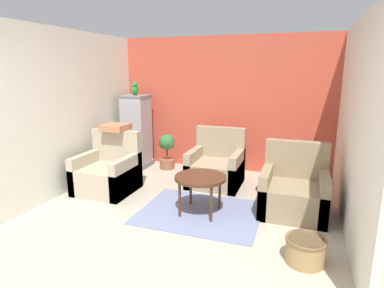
{
  "coord_description": "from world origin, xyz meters",
  "views": [
    {
      "loc": [
        1.47,
        -2.38,
        1.92
      ],
      "look_at": [
        0.0,
        1.78,
        0.88
      ],
      "focal_mm": 30.0,
      "sensor_mm": 36.0,
      "label": 1
    }
  ],
  "objects_px": {
    "armchair_middle": "(216,168)",
    "parrot": "(135,89)",
    "potted_plant": "(167,149)",
    "armchair_left": "(108,173)",
    "coffee_table": "(200,180)",
    "birdcage": "(137,132)",
    "armchair_right": "(294,192)",
    "wicker_basket": "(305,250)"
  },
  "relations": [
    {
      "from": "coffee_table",
      "to": "potted_plant",
      "type": "relative_size",
      "value": 1.01
    },
    {
      "from": "coffee_table",
      "to": "wicker_basket",
      "type": "height_order",
      "value": "coffee_table"
    },
    {
      "from": "armchair_middle",
      "to": "parrot",
      "type": "height_order",
      "value": "parrot"
    },
    {
      "from": "coffee_table",
      "to": "armchair_middle",
      "type": "distance_m",
      "value": 1.18
    },
    {
      "from": "wicker_basket",
      "to": "armchair_right",
      "type": "bearing_deg",
      "value": 98.04
    },
    {
      "from": "wicker_basket",
      "to": "armchair_left",
      "type": "bearing_deg",
      "value": 160.82
    },
    {
      "from": "coffee_table",
      "to": "wicker_basket",
      "type": "distance_m",
      "value": 1.58
    },
    {
      "from": "wicker_basket",
      "to": "coffee_table",
      "type": "bearing_deg",
      "value": 151.22
    },
    {
      "from": "birdcage",
      "to": "potted_plant",
      "type": "height_order",
      "value": "birdcage"
    },
    {
      "from": "armchair_middle",
      "to": "potted_plant",
      "type": "relative_size",
      "value": 1.38
    },
    {
      "from": "coffee_table",
      "to": "armchair_left",
      "type": "xyz_separation_m",
      "value": [
        -1.66,
        0.3,
        -0.18
      ]
    },
    {
      "from": "armchair_middle",
      "to": "parrot",
      "type": "bearing_deg",
      "value": 163.81
    },
    {
      "from": "armchair_left",
      "to": "armchair_right",
      "type": "bearing_deg",
      "value": 2.9
    },
    {
      "from": "coffee_table",
      "to": "armchair_middle",
      "type": "bearing_deg",
      "value": 94.83
    },
    {
      "from": "coffee_table",
      "to": "birdcage",
      "type": "distance_m",
      "value": 2.53
    },
    {
      "from": "armchair_middle",
      "to": "armchair_left",
      "type": "bearing_deg",
      "value": -151.02
    },
    {
      "from": "coffee_table",
      "to": "parrot",
      "type": "bearing_deg",
      "value": 138.21
    },
    {
      "from": "coffee_table",
      "to": "armchair_right",
      "type": "distance_m",
      "value": 1.28
    },
    {
      "from": "potted_plant",
      "to": "armchair_middle",
      "type": "bearing_deg",
      "value": -25.17
    },
    {
      "from": "birdcage",
      "to": "wicker_basket",
      "type": "distance_m",
      "value": 4.09
    },
    {
      "from": "armchair_right",
      "to": "potted_plant",
      "type": "xyz_separation_m",
      "value": [
        -2.44,
        1.26,
        0.1
      ]
    },
    {
      "from": "coffee_table",
      "to": "wicker_basket",
      "type": "bearing_deg",
      "value": -28.78
    },
    {
      "from": "coffee_table",
      "to": "birdcage",
      "type": "height_order",
      "value": "birdcage"
    },
    {
      "from": "coffee_table",
      "to": "armchair_middle",
      "type": "xyz_separation_m",
      "value": [
        -0.1,
        1.17,
        -0.18
      ]
    },
    {
      "from": "armchair_right",
      "to": "armchair_middle",
      "type": "relative_size",
      "value": 1.0
    },
    {
      "from": "armchair_middle",
      "to": "parrot",
      "type": "distance_m",
      "value": 2.24
    },
    {
      "from": "parrot",
      "to": "potted_plant",
      "type": "height_order",
      "value": "parrot"
    },
    {
      "from": "armchair_middle",
      "to": "coffee_table",
      "type": "bearing_deg",
      "value": -85.17
    },
    {
      "from": "coffee_table",
      "to": "birdcage",
      "type": "xyz_separation_m",
      "value": [
        -1.88,
        1.68,
        0.23
      ]
    },
    {
      "from": "armchair_left",
      "to": "wicker_basket",
      "type": "distance_m",
      "value": 3.19
    },
    {
      "from": "armchair_right",
      "to": "birdcage",
      "type": "bearing_deg",
      "value": 158.11
    },
    {
      "from": "birdcage",
      "to": "armchair_middle",
      "type": "bearing_deg",
      "value": -16.12
    },
    {
      "from": "armchair_right",
      "to": "potted_plant",
      "type": "relative_size",
      "value": 1.38
    },
    {
      "from": "potted_plant",
      "to": "wicker_basket",
      "type": "distance_m",
      "value": 3.58
    },
    {
      "from": "wicker_basket",
      "to": "potted_plant",
      "type": "bearing_deg",
      "value": 136.74
    },
    {
      "from": "armchair_right",
      "to": "birdcage",
      "type": "xyz_separation_m",
      "value": [
        -3.07,
        1.23,
        0.41
      ]
    },
    {
      "from": "armchair_left",
      "to": "parrot",
      "type": "distance_m",
      "value": 1.87
    },
    {
      "from": "potted_plant",
      "to": "wicker_basket",
      "type": "bearing_deg",
      "value": -43.26
    },
    {
      "from": "armchair_left",
      "to": "parrot",
      "type": "height_order",
      "value": "parrot"
    },
    {
      "from": "armchair_right",
      "to": "wicker_basket",
      "type": "bearing_deg",
      "value": -81.96
    },
    {
      "from": "armchair_right",
      "to": "potted_plant",
      "type": "bearing_deg",
      "value": 152.68
    },
    {
      "from": "armchair_left",
      "to": "birdcage",
      "type": "distance_m",
      "value": 1.46
    }
  ]
}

